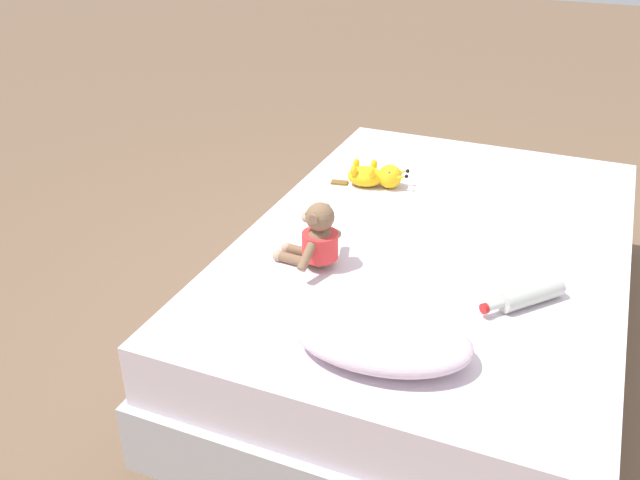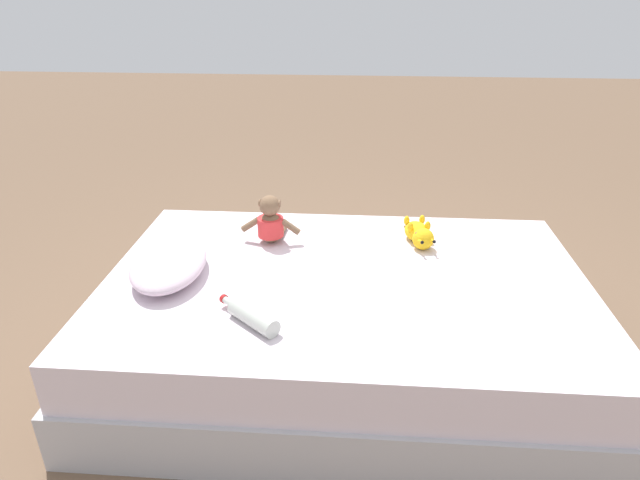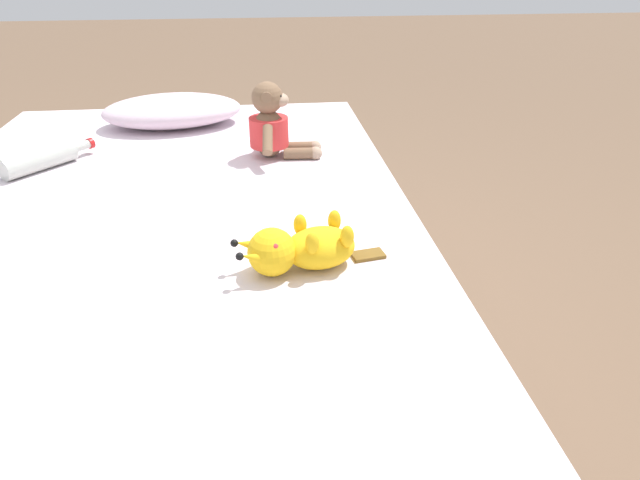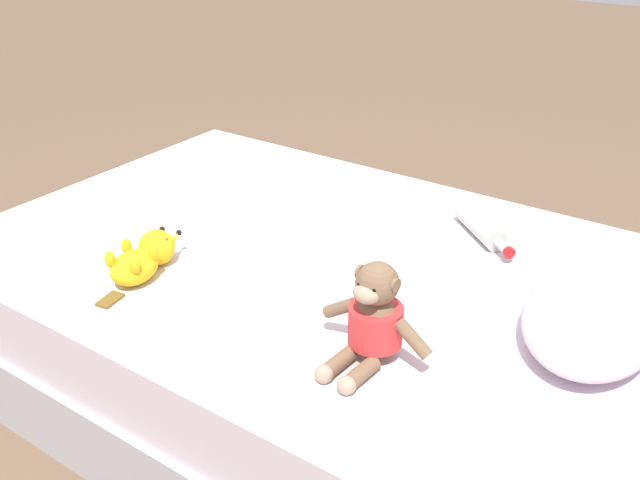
{
  "view_description": "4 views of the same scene",
  "coord_description": "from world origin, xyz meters",
  "px_view_note": "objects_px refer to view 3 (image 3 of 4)",
  "views": [
    {
      "loc": [
        -0.48,
        2.23,
        1.66
      ],
      "look_at": [
        0.31,
        0.36,
        0.55
      ],
      "focal_mm": 39.11,
      "sensor_mm": 36.0,
      "label": 1
    },
    {
      "loc": [
        -2.0,
        -0.04,
        1.59
      ],
      "look_at": [
        0.13,
        0.12,
        0.56
      ],
      "focal_mm": 30.77,
      "sensor_mm": 36.0,
      "label": 2
    },
    {
      "loc": [
        0.28,
        -1.31,
        1.05
      ],
      "look_at": [
        0.39,
        -0.32,
        0.51
      ],
      "focal_mm": 30.86,
      "sensor_mm": 36.0,
      "label": 3
    },
    {
      "loc": [
        1.44,
        1.0,
        1.41
      ],
      "look_at": [
        0.0,
        0.0,
        0.5
      ],
      "focal_mm": 39.57,
      "sensor_mm": 36.0,
      "label": 4
    }
  ],
  "objects_px": {
    "pillow": "(172,111)",
    "plush_monkey": "(272,127)",
    "bed": "(166,284)",
    "plush_yellow_creature": "(300,248)",
    "glass_bottle": "(41,158)"
  },
  "relations": [
    {
      "from": "glass_bottle",
      "to": "plush_yellow_creature",
      "type": "bearing_deg",
      "value": -42.44
    },
    {
      "from": "plush_monkey",
      "to": "plush_yellow_creature",
      "type": "distance_m",
      "value": 0.7
    },
    {
      "from": "plush_monkey",
      "to": "plush_yellow_creature",
      "type": "xyz_separation_m",
      "value": [
        0.03,
        -0.69,
        -0.05
      ]
    },
    {
      "from": "bed",
      "to": "pillow",
      "type": "bearing_deg",
      "value": 92.51
    },
    {
      "from": "bed",
      "to": "pillow",
      "type": "relative_size",
      "value": 3.89
    },
    {
      "from": "pillow",
      "to": "bed",
      "type": "bearing_deg",
      "value": -87.49
    },
    {
      "from": "plush_monkey",
      "to": "plush_yellow_creature",
      "type": "bearing_deg",
      "value": -87.66
    },
    {
      "from": "glass_bottle",
      "to": "bed",
      "type": "bearing_deg",
      "value": -41.38
    },
    {
      "from": "plush_yellow_creature",
      "to": "glass_bottle",
      "type": "height_order",
      "value": "plush_yellow_creature"
    },
    {
      "from": "glass_bottle",
      "to": "pillow",
      "type": "bearing_deg",
      "value": 50.7
    },
    {
      "from": "pillow",
      "to": "plush_monkey",
      "type": "relative_size",
      "value": 1.84
    },
    {
      "from": "bed",
      "to": "glass_bottle",
      "type": "distance_m",
      "value": 0.56
    },
    {
      "from": "plush_monkey",
      "to": "plush_yellow_creature",
      "type": "relative_size",
      "value": 0.88
    },
    {
      "from": "plush_monkey",
      "to": "pillow",
      "type": "bearing_deg",
      "value": 133.16
    },
    {
      "from": "pillow",
      "to": "plush_yellow_creature",
      "type": "relative_size",
      "value": 1.61
    }
  ]
}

